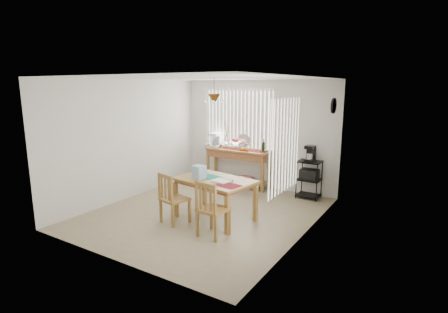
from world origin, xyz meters
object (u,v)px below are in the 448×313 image
Objects in this scene: dining_table at (215,184)px; sideboard at (238,159)px; cart_items at (310,154)px; chair_right at (212,209)px; wire_cart at (309,176)px; chair_left at (173,199)px.

sideboard is at bearing 108.64° from dining_table.
chair_right is at bearing -103.65° from cart_items.
wire_cart is 2.41m from dining_table.
chair_left is (-1.61, -2.73, -0.54)m from cart_items.
chair_right is at bearing -103.69° from wire_cart.
sideboard is 1.72× the size of chair_right.
dining_table is at bearing -117.09° from cart_items.
wire_cart is 0.50m from cart_items.
cart_items reaches higher than sideboard.
wire_cart is at bearing 0.04° from sideboard.
sideboard is 1.83m from wire_cart.
cart_items is 3.22m from chair_left.
wire_cart is at bearing -90.00° from cart_items.
sideboard is at bearing 94.30° from chair_left.
wire_cart is 2.92m from chair_right.
chair_right is at bearing -60.07° from dining_table.
wire_cart is (1.82, 0.00, -0.19)m from sideboard.
chair_left is at bearing 173.09° from chair_right.
chair_left is at bearing -120.49° from cart_items.
chair_left is at bearing -85.70° from sideboard.
dining_table is (-1.10, -2.13, 0.17)m from wire_cart.
cart_items reaches higher than wire_cart.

